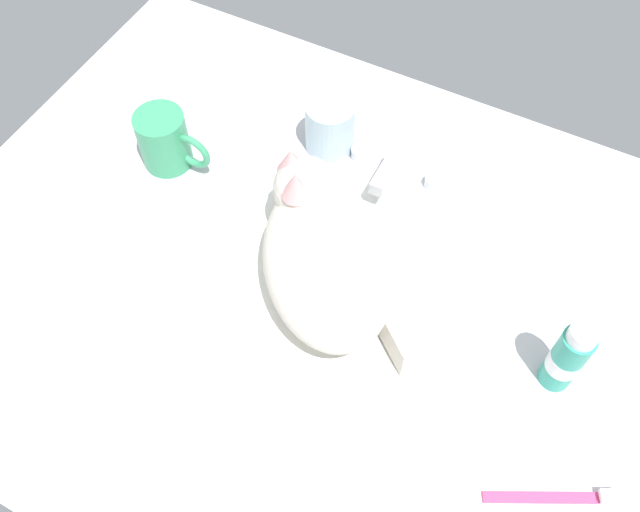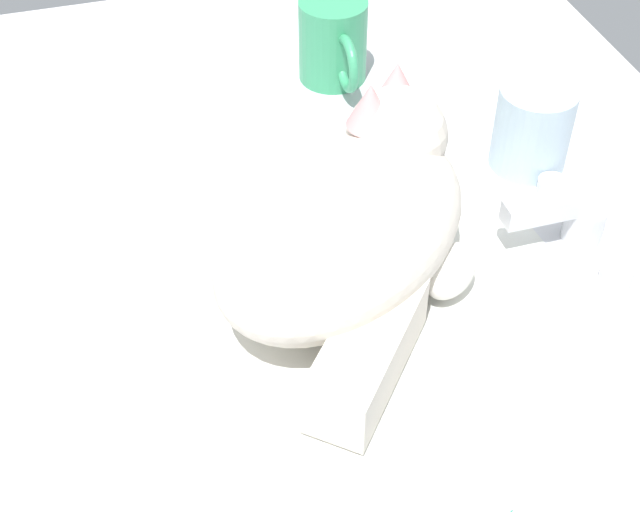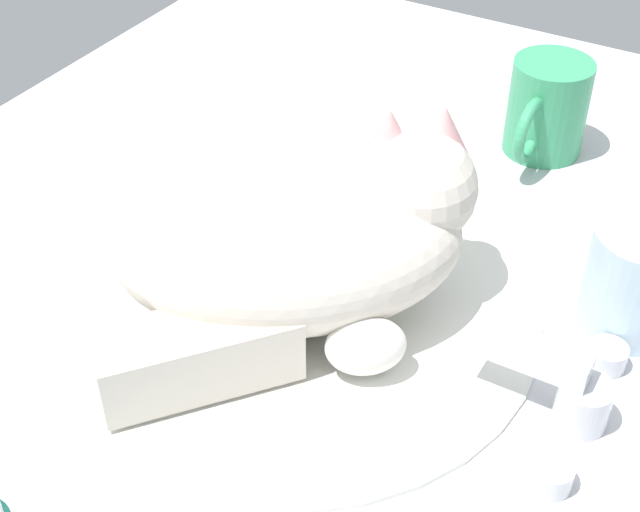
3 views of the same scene
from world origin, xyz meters
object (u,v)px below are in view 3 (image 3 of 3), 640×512
at_px(faucet, 566,391).
at_px(cat, 304,241).
at_px(rinse_cup, 636,280).
at_px(coffee_mug, 546,109).

xyz_separation_m(faucet, cat, (-0.00, -0.20, 0.04)).
relative_size(faucet, rinse_cup, 1.75).
relative_size(faucet, coffee_mug, 1.27).
bearing_deg(faucet, coffee_mug, -157.96).
bearing_deg(cat, coffee_mug, 165.80).
bearing_deg(cat, rinse_cup, 116.59).
bearing_deg(coffee_mug, cat, -14.20).
bearing_deg(coffee_mug, rinse_cup, 34.72).
bearing_deg(faucet, cat, -91.11).
relative_size(cat, rinse_cup, 3.69).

